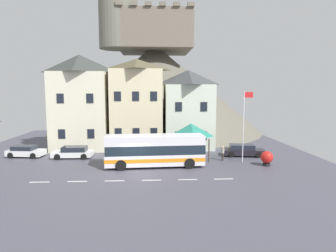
# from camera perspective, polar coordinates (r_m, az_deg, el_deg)

# --- Properties ---
(ground_plane) EXTENTS (40.00, 60.00, 0.07)m
(ground_plane) POSITION_cam_1_polar(r_m,az_deg,el_deg) (27.50, -6.33, -8.81)
(ground_plane) COLOR #494855
(townhouse_00) EXTENTS (6.74, 5.35, 11.69)m
(townhouse_00) POSITION_cam_1_polar(r_m,az_deg,el_deg) (39.12, -16.21, 4.30)
(townhouse_00) COLOR beige
(townhouse_00) RESTS_ON ground_plane
(townhouse_01) EXTENTS (6.31, 6.48, 11.28)m
(townhouse_01) POSITION_cam_1_polar(r_m,az_deg,el_deg) (38.74, -5.88, 4.21)
(townhouse_01) COLOR beige
(townhouse_01) RESTS_ON ground_plane
(townhouse_02) EXTENTS (6.01, 6.72, 9.94)m
(townhouse_02) POSITION_cam_1_polar(r_m,az_deg,el_deg) (39.16, 3.77, 3.27)
(townhouse_02) COLOR beige
(townhouse_02) RESTS_ON ground_plane
(hilltop_castle) EXTENTS (37.65, 37.65, 23.57)m
(hilltop_castle) POSITION_cam_1_polar(r_m,az_deg,el_deg) (54.87, -2.56, 7.73)
(hilltop_castle) COLOR #5E5B4E
(hilltop_castle) RESTS_ON ground_plane
(transit_bus) EXTENTS (9.56, 2.96, 3.06)m
(transit_bus) POSITION_cam_1_polar(r_m,az_deg,el_deg) (29.11, -2.50, -4.72)
(transit_bus) COLOR silver
(transit_bus) RESTS_ON ground_plane
(bus_shelter) EXTENTS (3.60, 3.60, 3.83)m
(bus_shelter) POSITION_cam_1_polar(r_m,az_deg,el_deg) (32.36, 4.38, -0.80)
(bus_shelter) COLOR #473D33
(bus_shelter) RESTS_ON ground_plane
(parked_car_00) EXTENTS (4.24, 1.98, 1.26)m
(parked_car_00) POSITION_cam_1_polar(r_m,az_deg,el_deg) (34.56, -17.49, -4.77)
(parked_car_00) COLOR silver
(parked_car_00) RESTS_ON ground_plane
(parked_car_01) EXTENTS (4.65, 2.38, 1.31)m
(parked_car_01) POSITION_cam_1_polar(r_m,az_deg,el_deg) (34.92, 14.06, -4.49)
(parked_car_01) COLOR black
(parked_car_01) RESTS_ON ground_plane
(parked_car_02) EXTENTS (4.10, 2.38, 1.24)m
(parked_car_02) POSITION_cam_1_polar(r_m,az_deg,el_deg) (37.06, -25.35, -4.34)
(parked_car_02) COLOR white
(parked_car_02) RESTS_ON ground_plane
(pedestrian_00) EXTENTS (0.31, 0.34, 1.57)m
(pedestrian_00) POSITION_cam_1_polar(r_m,az_deg,el_deg) (32.20, 10.31, -4.93)
(pedestrian_00) COLOR #38332D
(pedestrian_00) RESTS_ON ground_plane
(pedestrian_01) EXTENTS (0.35, 0.35, 1.57)m
(pedestrian_01) POSITION_cam_1_polar(r_m,az_deg,el_deg) (31.74, 4.54, -5.03)
(pedestrian_01) COLOR #38332D
(pedestrian_01) RESTS_ON ground_plane
(public_bench) EXTENTS (1.63, 0.48, 0.87)m
(public_bench) POSITION_cam_1_polar(r_m,az_deg,el_deg) (34.61, 0.64, -4.68)
(public_bench) COLOR brown
(public_bench) RESTS_ON ground_plane
(flagpole) EXTENTS (0.95, 0.10, 7.24)m
(flagpole) POSITION_cam_1_polar(r_m,az_deg,el_deg) (31.53, 14.22, 0.82)
(flagpole) COLOR silver
(flagpole) RESTS_ON ground_plane
(harbour_buoy) EXTENTS (1.20, 1.20, 1.45)m
(harbour_buoy) POSITION_cam_1_polar(r_m,az_deg,el_deg) (31.07, 18.18, -5.72)
(harbour_buoy) COLOR black
(harbour_buoy) RESTS_ON ground_plane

